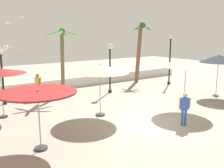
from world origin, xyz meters
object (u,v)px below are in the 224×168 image
Objects in this scene: lamp_post_1 at (170,58)px; seagull_0 at (8,23)px; guest_2 at (38,83)px; guest_3 at (184,106)px; patio_umbrella_0 at (219,59)px; seagull_2 at (22,17)px; patio_umbrella_2 at (38,95)px; palm_tree_1 at (62,53)px; lamp_post_2 at (2,76)px; patio_umbrella_4 at (100,69)px; patio_umbrella_3 at (0,71)px; seagull_1 at (2,48)px; lamp_post_0 at (110,60)px; palm_tree_0 at (140,46)px; patio_umbrella_1 at (186,63)px.

seagull_0 is (-11.92, 5.68, 2.90)m from lamp_post_1.
guest_3 is at bearing -66.80° from guest_2.
guest_2 is (-10.58, 6.71, -1.62)m from patio_umbrella_0.
seagull_0 is 2.19m from seagull_2.
seagull_2 is (-4.21, 11.01, 4.53)m from guest_3.
guest_2 is 4.82m from seagull_2.
seagull_0 reaches higher than guest_2.
seagull_0 reaches higher than patio_umbrella_0.
patio_umbrella_2 is at bearing 166.96° from guest_3.
palm_tree_1 is at bearing 143.23° from patio_umbrella_0.
patio_umbrella_2 is 0.84× the size of lamp_post_2.
seagull_0 is (1.89, 11.62, 3.04)m from patio_umbrella_2.
seagull_0 is (-2.20, 9.49, 2.61)m from patio_umbrella_4.
palm_tree_1 is (0.34, 5.39, 0.50)m from patio_umbrella_4.
seagull_1 reaches higher than patio_umbrella_3.
lamp_post_1 is at bearing 23.27° from patio_umbrella_2.
lamp_post_0 is 6.17m from lamp_post_1.
seagull_0 reaches higher than patio_umbrella_2.
guest_2 is (-9.88, -0.77, -2.26)m from palm_tree_0.
patio_umbrella_3 is 0.73× the size of lamp_post_0.
palm_tree_1 is 4.26× the size of seagull_2.
palm_tree_0 is 5.34m from lamp_post_0.
patio_umbrella_0 is 12.63m from guest_2.
lamp_post_0 is at bearing 49.43° from patio_umbrella_4.
guest_2 is 5.76m from seagull_0.
patio_umbrella_1 reaches higher than patio_umbrella_4.
patio_umbrella_0 is 2.54× the size of seagull_0.
palm_tree_0 is 12.27m from lamp_post_2.
palm_tree_0 is at bearing 117.89° from lamp_post_1.
guest_2 is (-6.13, 7.43, -1.69)m from patio_umbrella_1.
patio_umbrella_1 is at bearing -131.66° from lamp_post_1.
lamp_post_1 is at bearing -8.78° from guest_2.
patio_umbrella_4 is 1.78× the size of guest_2.
lamp_post_0 is 6.90m from seagull_2.
palm_tree_1 reaches higher than guest_2.
patio_umbrella_3 is 4.30m from guest_2.
seagull_1 is at bearing -142.27° from patio_umbrella_4.
patio_umbrella_3 is at bearing -135.68° from guest_2.
patio_umbrella_2 is at bearing 55.05° from seagull_1.
seagull_0 is (-6.85, 11.38, 2.44)m from patio_umbrella_1.
guest_2 is 1.38× the size of seagull_1.
lamp_post_1 is 3.74× the size of seagull_2.
lamp_post_0 is at bearing 42.81° from seagull_1.
palm_tree_1 is (4.43, 7.51, 0.92)m from patio_umbrella_2.
guest_3 is at bearing -55.46° from lamp_post_2.
palm_tree_1 is 1.42× the size of lamp_post_2.
patio_umbrella_1 is 2.69× the size of seagull_2.
patio_umbrella_1 is 11.13m from lamp_post_2.
lamp_post_0 is at bearing -42.64° from seagull_0.
patio_umbrella_1 is 0.63× the size of palm_tree_1.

